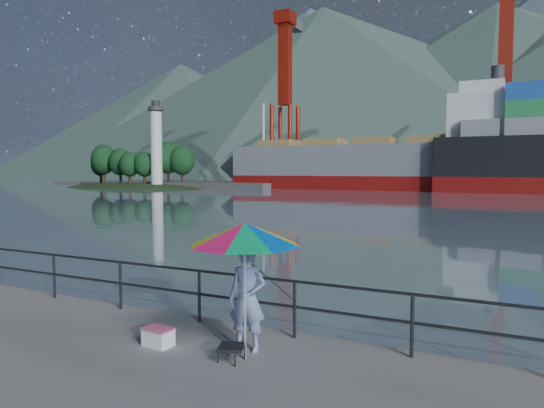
{
  "coord_description": "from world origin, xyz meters",
  "views": [
    {
      "loc": [
        6.3,
        -5.91,
        2.93
      ],
      "look_at": [
        0.45,
        6.0,
        2.0
      ],
      "focal_mm": 32.0,
      "sensor_mm": 36.0,
      "label": 1
    }
  ],
  "objects": [
    {
      "name": "harbor_water",
      "position": [
        0.0,
        130.0,
        0.0
      ],
      "size": [
        500.0,
        280.0,
        0.0
      ],
      "primitive_type": "cube",
      "color": "slate",
      "rests_on": "ground"
    },
    {
      "name": "guardrail",
      "position": [
        0.0,
        1.7,
        0.52
      ],
      "size": [
        22.0,
        0.06,
        1.03
      ],
      "color": "#2D3033",
      "rests_on": "ground"
    },
    {
      "name": "beach_umbrella",
      "position": [
        2.68,
        0.5,
        1.95
      ],
      "size": [
        2.05,
        2.05,
        2.14
      ],
      "color": "white",
      "rests_on": "ground"
    },
    {
      "name": "bulk_carrier",
      "position": [
        -11.47,
        72.51,
        4.16
      ],
      "size": [
        48.9,
        8.46,
        14.5
      ],
      "color": "maroon",
      "rests_on": "ground"
    },
    {
      "name": "folding_stool",
      "position": [
        2.55,
        0.31,
        0.13
      ],
      "size": [
        0.48,
        0.48,
        0.25
      ],
      "color": "black",
      "rests_on": "ground"
    },
    {
      "name": "cooler_bag",
      "position": [
        1.11,
        0.34,
        0.14
      ],
      "size": [
        0.51,
        0.37,
        0.28
      ],
      "primitive_type": "cube",
      "rotation": [
        0.0,
        0.0,
        -0.11
      ],
      "color": "white",
      "rests_on": "ground"
    },
    {
      "name": "lighthouse_islet",
      "position": [
        -54.97,
        61.99,
        0.26
      ],
      "size": [
        48.0,
        26.4,
        19.2
      ],
      "color": "#263F1E",
      "rests_on": "ground"
    },
    {
      "name": "fishing_rod",
      "position": [
        2.29,
        2.11,
        0.0
      ],
      "size": [
        0.32,
        1.87,
        1.33
      ],
      "primitive_type": "cylinder",
      "rotation": [
        0.96,
        0.0,
        -0.16
      ],
      "color": "black",
      "rests_on": "ground"
    },
    {
      "name": "far_dock",
      "position": [
        10.0,
        93.0,
        0.0
      ],
      "size": [
        200.0,
        40.0,
        0.4
      ],
      "primitive_type": "cube",
      "color": "#514F4C",
      "rests_on": "ground"
    },
    {
      "name": "fisherman",
      "position": [
        2.54,
        0.83,
        0.85
      ],
      "size": [
        0.68,
        0.5,
        1.7
      ],
      "primitive_type": "imported",
      "rotation": [
        0.0,
        0.0,
        0.15
      ],
      "color": "navy",
      "rests_on": "ground"
    }
  ]
}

